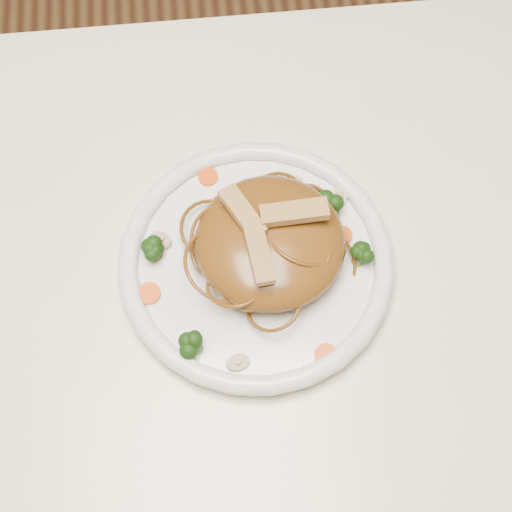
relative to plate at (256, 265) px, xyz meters
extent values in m
plane|color=#4D2B1A|center=(-0.10, -0.06, -0.76)|extent=(4.00, 4.00, 0.00)
cube|color=white|center=(-0.10, -0.06, -0.03)|extent=(1.20, 0.80, 0.04)
cylinder|color=brown|center=(0.44, 0.28, -0.40)|extent=(0.06, 0.06, 0.71)
cylinder|color=white|center=(0.00, 0.00, 0.00)|extent=(0.33, 0.33, 0.02)
ellipsoid|color=#5C3711|center=(0.01, 0.01, 0.04)|extent=(0.17, 0.17, 0.05)
cube|color=tan|center=(0.04, 0.02, 0.07)|extent=(0.07, 0.02, 0.01)
cube|color=tan|center=(-0.01, 0.03, 0.07)|extent=(0.04, 0.06, 0.01)
cube|color=tan|center=(0.00, -0.02, 0.07)|extent=(0.02, 0.06, 0.01)
cylinder|color=#E04908|center=(0.04, 0.08, 0.01)|extent=(0.02, 0.02, 0.00)
cylinder|color=#E04908|center=(-0.11, -0.02, 0.01)|extent=(0.03, 0.03, 0.00)
cylinder|color=#E04908|center=(0.09, 0.02, 0.01)|extent=(0.03, 0.03, 0.00)
cylinder|color=#E04908|center=(-0.04, 0.10, 0.01)|extent=(0.02, 0.02, 0.00)
cylinder|color=#E04908|center=(0.06, -0.10, 0.01)|extent=(0.03, 0.03, 0.00)
cylinder|color=#CBB298|center=(-0.03, -0.10, 0.01)|extent=(0.03, 0.03, 0.01)
cylinder|color=#CBB298|center=(0.09, 0.06, 0.01)|extent=(0.02, 0.02, 0.01)
cylinder|color=#CBB298|center=(-0.09, 0.03, 0.01)|extent=(0.03, 0.03, 0.01)
cylinder|color=#CBB298|center=(0.05, 0.08, 0.01)|extent=(0.02, 0.02, 0.01)
camera|label=1|loc=(-0.03, -0.31, 0.69)|focal=52.55mm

